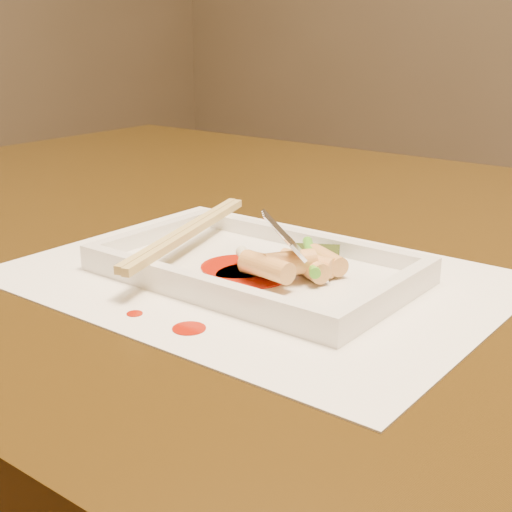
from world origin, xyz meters
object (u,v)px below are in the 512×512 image
Objects in this scene: plate_base at (256,272)px; fork at (342,189)px; placemat at (256,277)px; chopstick_a at (184,231)px; table at (301,311)px.

fork reaches higher than plate_base.
placemat is 0.11m from fork.
chopstick_a is 0.16m from fork.
plate_base is 0.11m from fork.
fork reaches higher than placemat.
placemat is 0.09m from chopstick_a.
plate_base is (0.00, 0.00, 0.00)m from placemat.
fork is at bearing 14.42° from plate_base.
placemat is 1.54× the size of plate_base.
placemat is 1.72× the size of chopstick_a.
placemat is 2.86× the size of fork.
fork is (0.07, 0.02, 0.08)m from plate_base.
chopstick_a is at bearing -95.97° from table.
table is at bearing 111.48° from placemat.
placemat is (0.06, -0.16, 0.10)m from table.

